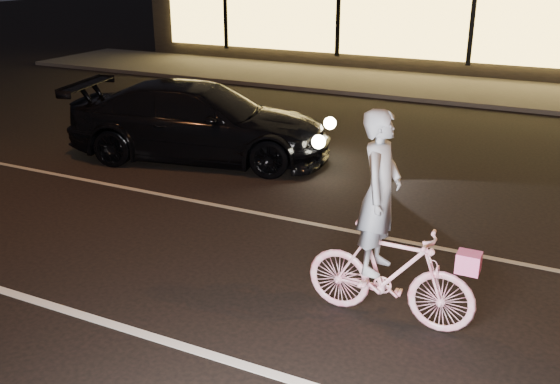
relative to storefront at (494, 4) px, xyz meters
The scene contains 7 objects.
ground 19.09m from the storefront, 90.00° to the right, with size 90.00×90.00×0.00m, color black.
lane_stripe_near 20.58m from the storefront, 90.00° to the right, with size 60.00×0.12×0.01m, color silver.
lane_stripe_far 17.10m from the storefront, 90.00° to the right, with size 60.00×0.10×0.01m, color gray.
sidewalk 6.32m from the storefront, 90.00° to the right, with size 30.00×4.00×0.12m, color #383533.
storefront is the anchor object (origin of this frame).
cyclist 19.16m from the storefront, 84.46° to the right, with size 1.88×0.65×2.36m.
sedan 15.31m from the storefront, 102.07° to the right, with size 5.47×3.21×1.49m.
Camera 1 is at (3.47, -5.96, 3.78)m, focal length 40.00 mm.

